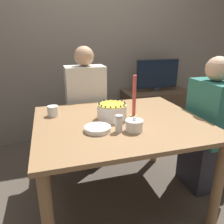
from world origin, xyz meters
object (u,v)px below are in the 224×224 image
at_px(person_man_blue_shirt, 86,114).
at_px(sugar_shaker, 119,123).
at_px(cake, 112,112).
at_px(person_woman_floral, 208,134).
at_px(sugar_bowl, 134,125).
at_px(candle, 134,100).
at_px(tv_monitor, 157,75).

bearing_deg(person_man_blue_shirt, sugar_shaker, 93.77).
relative_size(cake, person_woman_floral, 0.19).
xyz_separation_m(cake, person_woman_floral, (0.88, -0.06, -0.28)).
bearing_deg(person_man_blue_shirt, sugar_bowl, 99.83).
bearing_deg(person_woman_floral, cake, 86.13).
bearing_deg(cake, candle, -6.39).
bearing_deg(cake, person_man_blue_shirt, 97.08).
relative_size(cake, sugar_shaker, 1.94).
xyz_separation_m(cake, person_man_blue_shirt, (-0.09, 0.69, -0.25)).
bearing_deg(cake, tv_monitor, 48.82).
distance_m(sugar_bowl, tv_monitor, 1.61).
bearing_deg(candle, sugar_bowl, -111.14).
distance_m(candle, person_man_blue_shirt, 0.82).
distance_m(cake, sugar_shaker, 0.24).
bearing_deg(sugar_bowl, cake, 106.86).
bearing_deg(sugar_bowl, person_man_blue_shirt, 99.83).
bearing_deg(person_man_blue_shirt, person_woman_floral, 142.20).
xyz_separation_m(sugar_shaker, candle, (0.20, 0.22, 0.08)).
height_order(cake, person_woman_floral, person_woman_floral).
distance_m(sugar_bowl, person_man_blue_shirt, 0.99).
bearing_deg(candle, cake, 173.61).
xyz_separation_m(candle, person_woman_floral, (0.70, -0.04, -0.35)).
distance_m(sugar_shaker, tv_monitor, 1.66).
relative_size(sugar_bowl, candle, 0.36).
relative_size(sugar_bowl, person_man_blue_shirt, 0.10).
relative_size(cake, tv_monitor, 0.37).
bearing_deg(sugar_shaker, person_woman_floral, 11.44).
bearing_deg(person_woman_floral, person_man_blue_shirt, 52.20).
bearing_deg(cake, person_woman_floral, -3.87).
relative_size(candle, person_woman_floral, 0.28).
xyz_separation_m(candle, person_man_blue_shirt, (-0.26, 0.70, -0.33)).
bearing_deg(person_man_blue_shirt, tv_monitor, -158.67).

